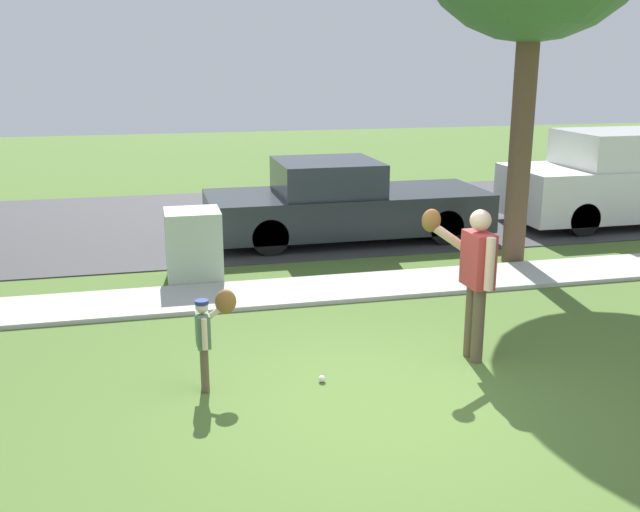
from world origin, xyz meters
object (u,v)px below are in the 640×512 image
(baseball, at_px, (322,379))
(parked_van_white, at_px, (629,180))
(parked_pickup_dark, at_px, (343,204))
(person_adult, at_px, (473,269))
(utility_cabinet, at_px, (194,246))
(person_child, at_px, (210,327))

(baseball, relative_size, parked_van_white, 0.01)
(parked_pickup_dark, xyz_separation_m, parked_van_white, (6.05, 0.00, 0.23))
(baseball, xyz_separation_m, parked_pickup_dark, (1.84, 5.99, 0.64))
(person_adult, distance_m, utility_cabinet, 4.73)
(baseball, height_order, parked_van_white, parked_van_white)
(person_adult, distance_m, person_child, 2.93)
(baseball, height_order, parked_pickup_dark, parked_pickup_dark)
(utility_cabinet, xyz_separation_m, parked_van_white, (8.94, 1.99, 0.36))
(person_child, xyz_separation_m, utility_cabinet, (0.09, 3.86, -0.12))
(baseball, bearing_deg, utility_cabinet, 104.71)
(baseball, distance_m, parked_van_white, 9.94)
(person_child, bearing_deg, utility_cabinet, 86.53)
(utility_cabinet, bearing_deg, parked_pickup_dark, 34.58)
(baseball, bearing_deg, person_adult, 7.28)
(parked_pickup_dark, relative_size, parked_van_white, 1.04)
(person_child, distance_m, baseball, 1.31)
(person_child, bearing_deg, baseball, -9.12)
(person_child, xyz_separation_m, baseball, (1.14, -0.14, -0.63))
(baseball, xyz_separation_m, parked_van_white, (7.89, 5.99, 0.87))
(person_child, xyz_separation_m, parked_van_white, (9.02, 5.85, 0.23))
(baseball, distance_m, utility_cabinet, 4.16)
(person_child, relative_size, utility_cabinet, 0.93)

